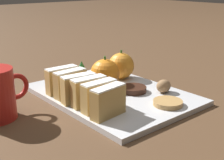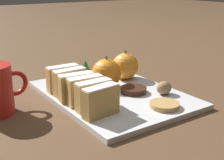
{
  "view_description": "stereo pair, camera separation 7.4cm",
  "coord_description": "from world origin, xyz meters",
  "views": [
    {
      "loc": [
        -0.45,
        -0.54,
        0.27
      ],
      "look_at": [
        0.0,
        0.0,
        0.04
      ],
      "focal_mm": 50.0,
      "sensor_mm": 36.0,
      "label": 1
    },
    {
      "loc": [
        -0.39,
        -0.58,
        0.27
      ],
      "look_at": [
        0.0,
        0.0,
        0.04
      ],
      "focal_mm": 50.0,
      "sensor_mm": 36.0,
      "label": 2
    }
  ],
  "objects": [
    {
      "name": "ground_plane",
      "position": [
        0.0,
        0.0,
        0.0
      ],
      "size": [
        6.0,
        6.0,
        0.0
      ],
      "primitive_type": "plane",
      "color": "#513823"
    },
    {
      "name": "serving_platter",
      "position": [
        0.0,
        0.0,
        0.01
      ],
      "size": [
        0.28,
        0.38,
        0.01
      ],
      "color": "silver",
      "rests_on": "ground_plane"
    },
    {
      "name": "stollen_slice_front",
      "position": [
        -0.09,
        -0.1,
        0.04
      ],
      "size": [
        0.08,
        0.03,
        0.06
      ],
      "color": "tan",
      "rests_on": "serving_platter"
    },
    {
      "name": "stollen_slice_second",
      "position": [
        -0.09,
        -0.07,
        0.04
      ],
      "size": [
        0.08,
        0.03,
        0.06
      ],
      "color": "tan",
      "rests_on": "serving_platter"
    },
    {
      "name": "stollen_slice_third",
      "position": [
        -0.09,
        -0.03,
        0.04
      ],
      "size": [
        0.08,
        0.03,
        0.06
      ],
      "color": "tan",
      "rests_on": "serving_platter"
    },
    {
      "name": "stollen_slice_fourth",
      "position": [
        -0.09,
        0.0,
        0.04
      ],
      "size": [
        0.08,
        0.03,
        0.06
      ],
      "color": "tan",
      "rests_on": "serving_platter"
    },
    {
      "name": "stollen_slice_fifth",
      "position": [
        -0.09,
        0.04,
        0.04
      ],
      "size": [
        0.08,
        0.03,
        0.06
      ],
      "color": "tan",
      "rests_on": "serving_platter"
    },
    {
      "name": "stollen_slice_sixth",
      "position": [
        -0.09,
        0.08,
        0.04
      ],
      "size": [
        0.08,
        0.03,
        0.06
      ],
      "color": "tan",
      "rests_on": "serving_platter"
    },
    {
      "name": "orange_near",
      "position": [
        0.01,
        0.04,
        0.05
      ],
      "size": [
        0.07,
        0.07,
        0.08
      ],
      "color": "orange",
      "rests_on": "serving_platter"
    },
    {
      "name": "orange_far",
      "position": [
        0.09,
        0.07,
        0.05
      ],
      "size": [
        0.07,
        0.07,
        0.08
      ],
      "color": "orange",
      "rests_on": "serving_platter"
    },
    {
      "name": "walnut",
      "position": [
        0.09,
        -0.08,
        0.03
      ],
      "size": [
        0.04,
        0.03,
        0.03
      ],
      "color": "#8E6B47",
      "rests_on": "serving_platter"
    },
    {
      "name": "chocolate_cookie",
      "position": [
        0.04,
        -0.03,
        0.02
      ],
      "size": [
        0.06,
        0.06,
        0.01
      ],
      "color": "#381E14",
      "rests_on": "serving_platter"
    },
    {
      "name": "gingerbread_cookie",
      "position": [
        0.04,
        -0.14,
        0.02
      ],
      "size": [
        0.06,
        0.06,
        0.01
      ],
      "color": "tan",
      "rests_on": "serving_platter"
    },
    {
      "name": "evergreen_sprig",
      "position": [
        -0.01,
        0.11,
        0.04
      ],
      "size": [
        0.06,
        0.06,
        0.05
      ],
      "color": "#23662D",
      "rests_on": "serving_platter"
    }
  ]
}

